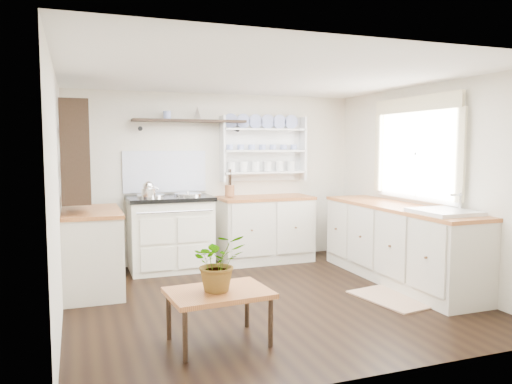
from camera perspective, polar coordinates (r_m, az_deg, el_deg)
floor at (r=5.34m, az=1.22°, el=-12.06°), size 4.00×3.80×0.01m
wall_back at (r=6.92m, az=-4.47°, el=1.62°), size 4.00×0.02×2.30m
wall_right at (r=6.13m, az=18.95°, el=0.87°), size 0.02×3.80×2.30m
wall_left at (r=4.77m, az=-21.73°, el=-0.43°), size 0.02×3.80×2.30m
ceiling at (r=5.15m, az=1.27°, el=13.18°), size 4.00×3.80×0.01m
window at (r=6.20m, az=17.82°, el=4.78°), size 0.08×1.55×1.22m
aga_cooker at (r=6.52m, az=-9.79°, el=-4.57°), size 1.06×0.74×0.98m
back_cabinets at (r=6.90m, az=1.06°, el=-4.14°), size 1.27×0.63×0.90m
right_cabinets at (r=6.12m, az=15.96°, el=-5.58°), size 0.62×2.43×0.90m
belfast_sink at (r=5.48m, az=20.66°, el=-3.37°), size 0.55×0.60×0.45m
left_cabinets at (r=5.77m, az=-18.24°, el=-6.31°), size 0.62×1.13×0.90m
plate_rack at (r=7.07m, az=0.68°, el=5.01°), size 1.20×0.22×0.90m
high_shelf at (r=6.69m, az=-7.57°, el=7.96°), size 1.50×0.29×0.16m
left_shelving at (r=5.65m, az=-19.99°, el=4.54°), size 0.28×0.80×1.05m
kettle at (r=6.28m, az=-12.18°, el=0.14°), size 0.18×0.18×0.22m
utensil_crock at (r=6.75m, az=-3.03°, el=0.14°), size 0.13×0.13×0.15m
center_table at (r=4.11m, az=-4.29°, el=-11.78°), size 0.84×0.63×0.44m
potted_plant at (r=4.04m, az=-4.32°, el=-7.99°), size 0.43×0.38×0.47m
floor_rug at (r=5.51m, az=15.36°, el=-11.62°), size 0.69×0.93×0.02m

